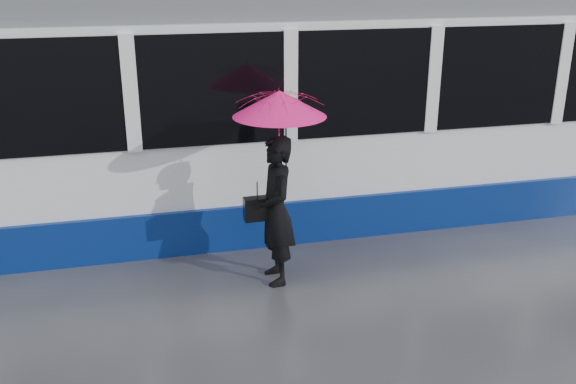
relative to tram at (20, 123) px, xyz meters
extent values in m
plane|color=#2E2E34|center=(2.19, -2.50, -1.64)|extent=(90.00, 90.00, 0.00)
cube|color=#3F3D38|center=(2.19, -0.72, -1.63)|extent=(34.00, 0.07, 0.02)
cube|color=#3F3D38|center=(2.19, 0.72, -1.63)|extent=(34.00, 0.07, 0.02)
cube|color=white|center=(0.00, 0.00, -0.11)|extent=(24.00, 2.40, 2.95)
cube|color=navy|center=(0.00, 0.00, -1.33)|extent=(24.00, 2.56, 0.62)
cube|color=black|center=(0.00, 0.00, 0.56)|extent=(23.00, 2.48, 1.40)
cube|color=#5A5C61|center=(0.00, 0.00, 1.54)|extent=(23.60, 2.20, 0.35)
imported|color=black|center=(3.07, -2.23, -0.72)|extent=(0.46, 0.68, 1.83)
imported|color=#DA1256|center=(3.12, -2.23, 0.29)|extent=(1.03, 1.04, 0.91)
cone|color=#DA1256|center=(3.12, -2.23, 0.57)|extent=(1.11, 1.11, 0.30)
cylinder|color=black|center=(3.12, -2.23, 0.75)|extent=(0.01, 0.01, 0.07)
cylinder|color=black|center=(3.20, -2.21, -0.05)|extent=(0.02, 0.02, 0.80)
cube|color=black|center=(2.85, -2.21, -0.68)|extent=(0.33, 0.15, 0.28)
cylinder|color=black|center=(2.85, -2.21, -0.45)|extent=(0.01, 0.01, 0.18)
camera|label=1|loc=(1.48, -9.16, 2.10)|focal=40.00mm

